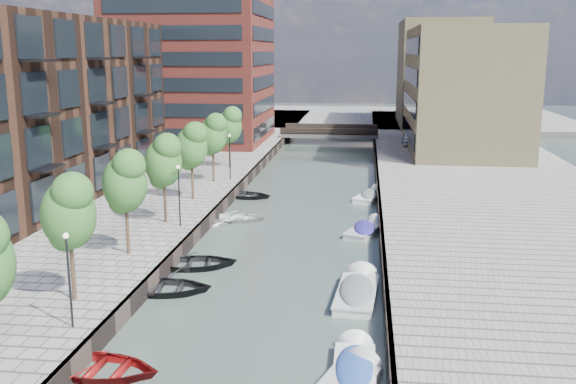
% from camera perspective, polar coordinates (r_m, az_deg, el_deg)
% --- Properties ---
extents(water, '(300.00, 300.00, 0.00)m').
position_cam_1_polar(water, '(57.47, 1.91, -0.02)').
color(water, '#38473F').
rests_on(water, ground).
extents(quay_right, '(20.00, 140.00, 1.00)m').
position_cam_1_polar(quay_right, '(58.23, 17.80, 0.05)').
color(quay_right, gray).
rests_on(quay_right, ground).
extents(quay_wall_left, '(0.25, 140.00, 1.00)m').
position_cam_1_polar(quay_wall_left, '(58.20, -4.08, 0.61)').
color(quay_wall_left, '#332823').
rests_on(quay_wall_left, ground).
extents(quay_wall_right, '(0.25, 140.00, 1.00)m').
position_cam_1_polar(quay_wall_right, '(57.17, 8.01, 0.31)').
color(quay_wall_right, '#332823').
rests_on(quay_wall_right, ground).
extents(far_closure, '(80.00, 40.00, 1.00)m').
position_cam_1_polar(far_closure, '(116.61, 4.53, 6.54)').
color(far_closure, gray).
rests_on(far_closure, ground).
extents(apartment_block, '(8.00, 38.00, 14.00)m').
position_cam_1_polar(apartment_block, '(52.39, -21.59, 6.76)').
color(apartment_block, black).
rests_on(apartment_block, quay_left).
extents(tower, '(18.00, 18.00, 30.00)m').
position_cam_1_polar(tower, '(83.88, -8.47, 14.77)').
color(tower, maroon).
rests_on(tower, quay_left).
extents(tan_block_near, '(12.00, 25.00, 14.00)m').
position_cam_1_polar(tan_block_near, '(78.82, 15.22, 8.81)').
color(tan_block_near, tan).
rests_on(tan_block_near, quay_right).
extents(tan_block_far, '(12.00, 20.00, 16.00)m').
position_cam_1_polar(tan_block_far, '(104.56, 13.25, 10.25)').
color(tan_block_far, tan).
rests_on(tan_block_far, quay_right).
extents(bridge, '(13.00, 6.00, 1.30)m').
position_cam_1_polar(bridge, '(88.72, 3.75, 5.29)').
color(bridge, gray).
rests_on(bridge, ground).
extents(tree_1, '(2.50, 2.50, 5.95)m').
position_cam_1_polar(tree_1, '(30.86, -18.95, -1.52)').
color(tree_1, '#382619').
rests_on(tree_1, quay_left).
extents(tree_2, '(2.50, 2.50, 5.95)m').
position_cam_1_polar(tree_2, '(37.12, -14.31, 1.05)').
color(tree_2, '#382619').
rests_on(tree_2, quay_left).
extents(tree_3, '(2.50, 2.50, 5.95)m').
position_cam_1_polar(tree_3, '(43.61, -11.03, 2.86)').
color(tree_3, '#382619').
rests_on(tree_3, quay_left).
extents(tree_4, '(2.50, 2.50, 5.95)m').
position_cam_1_polar(tree_4, '(50.24, -8.59, 4.19)').
color(tree_4, '#382619').
rests_on(tree_4, quay_left).
extents(tree_5, '(2.50, 2.50, 5.95)m').
position_cam_1_polar(tree_5, '(56.95, -6.73, 5.21)').
color(tree_5, '#382619').
rests_on(tree_5, quay_left).
extents(tree_6, '(2.50, 2.50, 5.95)m').
position_cam_1_polar(tree_6, '(63.73, -5.25, 6.00)').
color(tree_6, '#382619').
rests_on(tree_6, quay_left).
extents(lamp_0, '(0.24, 0.24, 4.12)m').
position_cam_1_polar(lamp_0, '(28.21, -18.93, -6.60)').
color(lamp_0, black).
rests_on(lamp_0, quay_left).
extents(lamp_1, '(0.24, 0.24, 4.12)m').
position_cam_1_polar(lamp_1, '(42.62, -9.67, 0.24)').
color(lamp_1, black).
rests_on(lamp_1, quay_left).
extents(lamp_2, '(0.24, 0.24, 4.12)m').
position_cam_1_polar(lamp_2, '(57.88, -5.20, 3.56)').
color(lamp_2, black).
rests_on(lamp_2, quay_left).
extents(sloop_0, '(5.34, 4.05, 1.04)m').
position_cam_1_polar(sloop_0, '(34.63, -10.93, -8.77)').
color(sloop_0, black).
rests_on(sloop_0, ground).
extents(sloop_1, '(5.63, 4.59, 1.02)m').
position_cam_1_polar(sloop_1, '(38.15, -8.24, -6.65)').
color(sloop_1, black).
rests_on(sloop_1, ground).
extents(sloop_2, '(4.98, 3.71, 0.99)m').
position_cam_1_polar(sloop_2, '(27.11, -16.27, -15.29)').
color(sloop_2, maroon).
rests_on(sloop_2, ground).
extents(sloop_3, '(4.84, 3.69, 0.94)m').
position_cam_1_polar(sloop_3, '(47.93, -4.70, -2.59)').
color(sloop_3, white).
rests_on(sloop_3, ground).
extents(sloop_4, '(5.04, 3.92, 0.96)m').
position_cam_1_polar(sloop_4, '(55.44, -3.85, -0.51)').
color(sloop_4, black).
rests_on(sloop_4, ground).
extents(motorboat_0, '(1.65, 4.71, 1.57)m').
position_cam_1_polar(motorboat_0, '(26.30, 5.92, -15.26)').
color(motorboat_0, white).
rests_on(motorboat_0, ground).
extents(motorboat_1, '(2.36, 5.73, 1.87)m').
position_cam_1_polar(motorboat_1, '(33.77, 6.20, -8.75)').
color(motorboat_1, silver).
rests_on(motorboat_1, ground).
extents(motorboat_3, '(3.06, 4.89, 1.54)m').
position_cam_1_polar(motorboat_3, '(45.26, 7.00, -3.30)').
color(motorboat_3, '#B7B7B5').
rests_on(motorboat_3, ground).
extents(motorboat_4, '(3.03, 5.03, 1.59)m').
position_cam_1_polar(motorboat_4, '(55.66, 7.40, -0.33)').
color(motorboat_4, white).
rests_on(motorboat_4, ground).
extents(car, '(1.73, 4.22, 1.43)m').
position_cam_1_polar(car, '(80.74, 10.72, 4.62)').
color(car, silver).
rests_on(car, quay_right).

